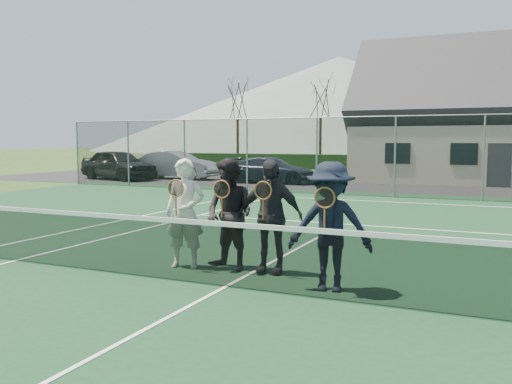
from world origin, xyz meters
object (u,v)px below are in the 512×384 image
player_a (185,213)px  car_a (118,165)px  car_c (272,170)px  car_b (176,165)px  tennis_net (225,251)px  player_c (270,216)px  player_b (230,214)px  player_d (330,227)px

player_a → car_a: bearing=131.3°
car_a → car_c: car_a is taller
car_b → tennis_net: car_b is taller
tennis_net → player_a: (-1.17, 0.84, 0.38)m
tennis_net → player_c: player_c is taller
car_b → tennis_net: (12.74, -18.60, -0.23)m
car_b → player_a: bearing=-149.1°
tennis_net → player_b: (-0.43, 1.00, 0.38)m
player_a → player_c: bearing=9.4°
player_d → car_b: bearing=127.9°
player_b → player_d: size_ratio=1.00×
player_a → player_c: (1.41, 0.23, -0.00)m
player_c → car_c: bearing=112.5°
car_b → car_c: bearing=-97.9°
car_b → player_c: size_ratio=2.60×
car_c → player_c: bearing=-159.0°
tennis_net → player_c: size_ratio=6.49×
car_b → player_c: (12.98, -17.53, 0.15)m
tennis_net → player_a: player_a is taller
car_a → car_b: 3.07m
car_a → player_b: size_ratio=2.68×
player_c → player_a: bearing=-170.6°
car_b → player_a: (11.57, -17.76, 0.15)m
car_b → player_d: 23.00m
player_b → player_c: same height
player_a → tennis_net: bearing=-35.5°
player_b → player_c: bearing=6.3°
car_a → car_b: bearing=-41.8°
car_a → player_a: 21.42m
car_b → player_b: size_ratio=2.60×
car_a → player_b: (14.88, -15.93, 0.10)m
car_b → player_c: 21.81m
car_b → player_d: bearing=-144.2°
player_b → player_d: 1.91m
car_b → player_b: (12.31, -17.60, 0.15)m
tennis_net → player_d: (1.40, 0.46, 0.38)m
car_c → player_c: player_c is taller
car_b → player_b: player_b is taller
car_a → car_b: size_ratio=1.03×
car_c → player_a: (5.60, -17.16, 0.27)m
player_d → player_b: bearing=163.5°
player_a → player_b: (0.74, 0.16, -0.00)m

